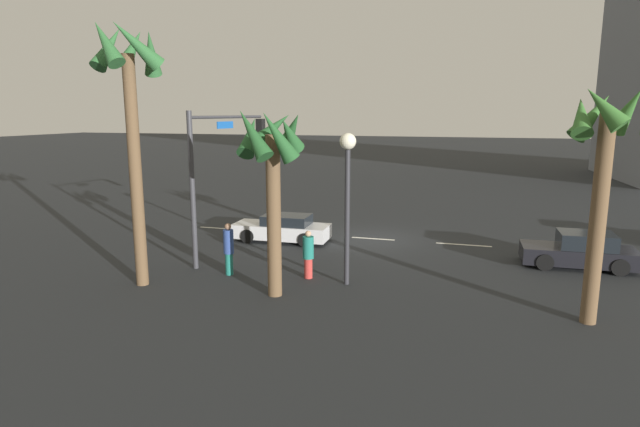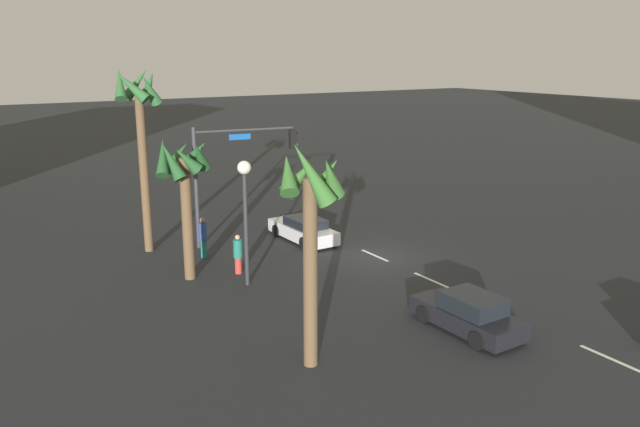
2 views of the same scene
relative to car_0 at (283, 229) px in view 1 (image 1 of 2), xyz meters
name	(u,v)px [view 1 (image 1 of 2)]	position (x,y,z in m)	size (l,w,h in m)	color
ground_plane	(373,239)	(-4.00, -1.62, -0.59)	(220.00, 220.00, 0.00)	#232628
lane_stripe_2	(464,245)	(-8.14, -1.62, -0.58)	(2.46, 0.14, 0.01)	silver
lane_stripe_3	(373,239)	(-3.98, -1.62, -0.58)	(2.06, 0.14, 0.01)	silver
lane_stripe_4	(219,228)	(4.15, -1.62, -0.58)	(2.12, 0.14, 0.01)	silver
car_0	(283,229)	(0.00, 0.00, 0.00)	(4.48, 1.84, 1.25)	silver
car_1	(580,251)	(-12.52, 0.72, 0.04)	(4.18, 1.88, 1.38)	black
traffic_signal	(220,158)	(1.44, 3.19, 3.50)	(0.98, 5.39, 5.98)	#38383D
streetlamp	(347,178)	(-4.33, 5.26, 3.16)	(0.56, 0.56, 5.24)	#2D2D33
pedestrian_0	(229,248)	(0.09, 5.42, 0.44)	(0.53, 0.53, 1.94)	#1E7266
pedestrian_1	(308,254)	(-2.84, 4.99, 0.33)	(0.52, 0.52, 1.76)	#BF3833
palm_tree_0	(272,158)	(-2.34, 7.11, 3.93)	(2.26, 2.53, 6.14)	brown
palm_tree_1	(608,148)	(-11.82, 6.66, 4.39)	(2.40, 2.39, 7.16)	brown
palm_tree_2	(130,93)	(2.48, 7.36, 5.93)	(2.68, 2.45, 8.84)	brown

